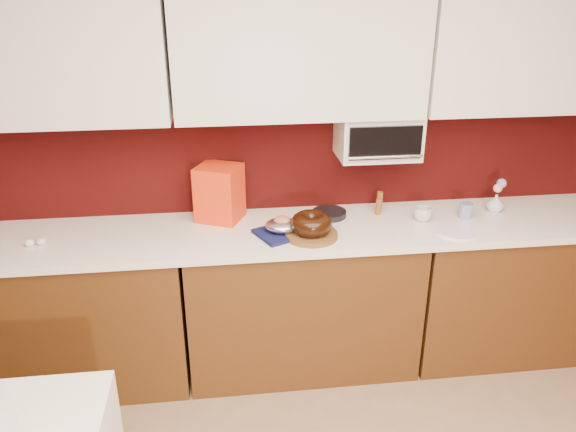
# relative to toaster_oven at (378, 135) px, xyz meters

# --- Properties ---
(wall_back) EXTENTS (4.00, 0.02, 2.50)m
(wall_back) POSITION_rel_toaster_oven_xyz_m (-0.45, 0.15, -0.12)
(wall_back) COLOR #380907
(wall_back) RESTS_ON floor
(base_cabinet_left) EXTENTS (1.31, 0.58, 0.86)m
(base_cabinet_left) POSITION_rel_toaster_oven_xyz_m (-1.78, -0.17, -0.95)
(base_cabinet_left) COLOR #512E10
(base_cabinet_left) RESTS_ON floor
(base_cabinet_center) EXTENTS (1.31, 0.58, 0.86)m
(base_cabinet_center) POSITION_rel_toaster_oven_xyz_m (-0.45, -0.17, -0.95)
(base_cabinet_center) COLOR #512E10
(base_cabinet_center) RESTS_ON floor
(base_cabinet_right) EXTENTS (1.31, 0.58, 0.86)m
(base_cabinet_right) POSITION_rel_toaster_oven_xyz_m (0.88, -0.17, -0.95)
(base_cabinet_right) COLOR #512E10
(base_cabinet_right) RESTS_ON floor
(countertop) EXTENTS (4.00, 0.62, 0.04)m
(countertop) POSITION_rel_toaster_oven_xyz_m (-0.45, -0.17, -0.49)
(countertop) COLOR white
(countertop) RESTS_ON base_cabinet_center
(upper_cabinet_left) EXTENTS (1.31, 0.33, 0.70)m
(upper_cabinet_left) POSITION_rel_toaster_oven_xyz_m (-1.78, -0.02, 0.48)
(upper_cabinet_left) COLOR white
(upper_cabinet_left) RESTS_ON wall_back
(upper_cabinet_center) EXTENTS (1.31, 0.33, 0.70)m
(upper_cabinet_center) POSITION_rel_toaster_oven_xyz_m (-0.45, -0.02, 0.48)
(upper_cabinet_center) COLOR white
(upper_cabinet_center) RESTS_ON wall_back
(upper_cabinet_right) EXTENTS (1.31, 0.33, 0.70)m
(upper_cabinet_right) POSITION_rel_toaster_oven_xyz_m (0.88, -0.02, 0.48)
(upper_cabinet_right) COLOR white
(upper_cabinet_right) RESTS_ON wall_back
(toaster_oven) EXTENTS (0.45, 0.30, 0.25)m
(toaster_oven) POSITION_rel_toaster_oven_xyz_m (0.00, 0.00, 0.00)
(toaster_oven) COLOR white
(toaster_oven) RESTS_ON upper_cabinet_center
(toaster_oven_door) EXTENTS (0.40, 0.02, 0.18)m
(toaster_oven_door) POSITION_rel_toaster_oven_xyz_m (0.00, -0.16, 0.00)
(toaster_oven_door) COLOR black
(toaster_oven_door) RESTS_ON toaster_oven
(toaster_oven_handle) EXTENTS (0.42, 0.02, 0.02)m
(toaster_oven_handle) POSITION_rel_toaster_oven_xyz_m (0.00, -0.18, -0.07)
(toaster_oven_handle) COLOR silver
(toaster_oven_handle) RESTS_ON toaster_oven
(cake_base) EXTENTS (0.29, 0.29, 0.03)m
(cake_base) POSITION_rel_toaster_oven_xyz_m (-0.42, -0.29, -0.46)
(cake_base) COLOR brown
(cake_base) RESTS_ON countertop
(bundt_cake) EXTENTS (0.24, 0.24, 0.09)m
(bundt_cake) POSITION_rel_toaster_oven_xyz_m (-0.42, -0.29, -0.39)
(bundt_cake) COLOR black
(bundt_cake) RESTS_ON cake_base
(navy_towel) EXTENTS (0.34, 0.32, 0.02)m
(navy_towel) POSITION_rel_toaster_oven_xyz_m (-0.57, -0.24, -0.46)
(navy_towel) COLOR #121646
(navy_towel) RESTS_ON countertop
(foil_ham_nest) EXTENTS (0.21, 0.19, 0.07)m
(foil_ham_nest) POSITION_rel_toaster_oven_xyz_m (-0.57, -0.24, -0.42)
(foil_ham_nest) COLOR silver
(foil_ham_nest) RESTS_ON navy_towel
(roasted_ham) EXTENTS (0.12, 0.11, 0.06)m
(roasted_ham) POSITION_rel_toaster_oven_xyz_m (-0.57, -0.24, -0.40)
(roasted_ham) COLOR #C36F59
(roasted_ham) RESTS_ON foil_ham_nest
(pandoro_box) EXTENTS (0.30, 0.29, 0.32)m
(pandoro_box) POSITION_rel_toaster_oven_xyz_m (-0.90, 0.02, -0.31)
(pandoro_box) COLOR red
(pandoro_box) RESTS_ON countertop
(dark_pan) EXTENTS (0.25, 0.25, 0.03)m
(dark_pan) POSITION_rel_toaster_oven_xyz_m (-0.27, -0.02, -0.46)
(dark_pan) COLOR black
(dark_pan) RESTS_ON countertop
(coffee_mug) EXTENTS (0.12, 0.12, 0.10)m
(coffee_mug) POSITION_rel_toaster_oven_xyz_m (0.25, -0.15, -0.43)
(coffee_mug) COLOR silver
(coffee_mug) RESTS_ON countertop
(blue_jar) EXTENTS (0.09, 0.09, 0.09)m
(blue_jar) POSITION_rel_toaster_oven_xyz_m (0.52, -0.14, -0.43)
(blue_jar) COLOR navy
(blue_jar) RESTS_ON countertop
(flower_vase) EXTENTS (0.11, 0.11, 0.12)m
(flower_vase) POSITION_rel_toaster_oven_xyz_m (0.73, -0.07, -0.41)
(flower_vase) COLOR silver
(flower_vase) RESTS_ON countertop
(flower_pink) EXTENTS (0.05, 0.05, 0.05)m
(flower_pink) POSITION_rel_toaster_oven_xyz_m (0.73, -0.07, -0.33)
(flower_pink) COLOR pink
(flower_pink) RESTS_ON flower_vase
(flower_blue) EXTENTS (0.06, 0.06, 0.06)m
(flower_blue) POSITION_rel_toaster_oven_xyz_m (0.76, -0.05, -0.30)
(flower_blue) COLOR #7D8DC8
(flower_blue) RESTS_ON flower_vase
(china_plate) EXTENTS (0.27, 0.27, 0.01)m
(china_plate) POSITION_rel_toaster_oven_xyz_m (0.38, -0.33, -0.47)
(china_plate) COLOR white
(china_plate) RESTS_ON countertop
(amber_bottle) EXTENTS (0.04, 0.04, 0.10)m
(amber_bottle) POSITION_rel_toaster_oven_xyz_m (0.03, -0.03, -0.43)
(amber_bottle) COLOR brown
(amber_bottle) RESTS_ON countertop
(egg_left) EXTENTS (0.06, 0.05, 0.04)m
(egg_left) POSITION_rel_toaster_oven_xyz_m (-1.90, -0.22, -0.46)
(egg_left) COLOR white
(egg_left) RESTS_ON countertop
(egg_right) EXTENTS (0.05, 0.04, 0.04)m
(egg_right) POSITION_rel_toaster_oven_xyz_m (-1.84, -0.21, -0.46)
(egg_right) COLOR silver
(egg_right) RESTS_ON countertop
(amber_bottle_tall) EXTENTS (0.05, 0.05, 0.12)m
(amber_bottle_tall) POSITION_rel_toaster_oven_xyz_m (0.05, 0.02, -0.41)
(amber_bottle_tall) COLOR brown
(amber_bottle_tall) RESTS_ON countertop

